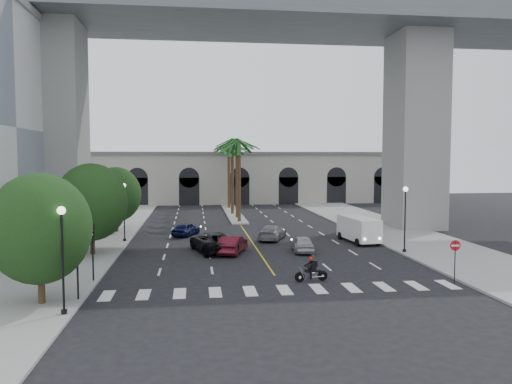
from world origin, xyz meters
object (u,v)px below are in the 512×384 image
at_px(traffic_signal_far, 93,242).
at_px(do_not_enter_sign, 455,252).
at_px(car_b, 232,244).
at_px(lamp_post_right, 405,213).
at_px(motorcycle_rider, 312,270).
at_px(car_c, 213,242).
at_px(car_d, 272,232).
at_px(pedestrian_b, 19,251).
at_px(lamp_post_left_near, 62,251).
at_px(car_e, 186,229).
at_px(traffic_signal_near, 77,255).
at_px(car_a, 302,244).
at_px(pedestrian_a, 60,256).
at_px(lamp_post_left_far, 124,207).
at_px(cargo_van, 359,228).

bearing_deg(traffic_signal_far, do_not_enter_sign, -7.44).
bearing_deg(traffic_signal_far, car_b, 42.14).
bearing_deg(lamp_post_right, motorcycle_rider, -140.40).
xyz_separation_m(car_c, car_d, (5.68, 5.15, -0.13)).
height_order(traffic_signal_far, pedestrian_b, traffic_signal_far).
bearing_deg(motorcycle_rider, car_d, 82.39).
distance_m(lamp_post_left_near, car_e, 24.97).
xyz_separation_m(traffic_signal_far, car_e, (5.31, 17.75, -1.85)).
relative_size(traffic_signal_near, car_a, 0.93).
height_order(motorcycle_rider, car_c, car_c).
height_order(car_c, pedestrian_a, pedestrian_a).
relative_size(traffic_signal_far, car_d, 0.77).
distance_m(lamp_post_left_far, pedestrian_a, 11.43).
relative_size(car_d, pedestrian_a, 2.72).
bearing_deg(traffic_signal_far, pedestrian_b, 137.20).
bearing_deg(car_d, car_c, 64.28).
bearing_deg(traffic_signal_far, car_a, 29.08).
bearing_deg(lamp_post_left_far, do_not_enter_sign, -38.38).
relative_size(lamp_post_left_far, pedestrian_b, 2.94).
bearing_deg(traffic_signal_near, lamp_post_left_near, -92.29).
bearing_deg(lamp_post_right, car_e, 147.11).
xyz_separation_m(lamp_post_left_near, car_a, (14.91, 14.74, -2.55)).
xyz_separation_m(car_d, pedestrian_a, (-16.17, -10.73, 0.33)).
height_order(lamp_post_left_near, pedestrian_b, lamp_post_left_near).
relative_size(lamp_post_left_far, lamp_post_right, 1.00).
bearing_deg(traffic_signal_far, motorcycle_rider, -5.26).
xyz_separation_m(lamp_post_right, pedestrian_a, (-25.59, -2.87, -2.20)).
distance_m(lamp_post_right, car_a, 8.47).
height_order(lamp_post_left_far, car_e, lamp_post_left_far).
bearing_deg(car_e, lamp_post_left_near, 101.68).
xyz_separation_m(lamp_post_left_far, lamp_post_right, (22.80, -8.00, 0.00)).
distance_m(car_e, pedestrian_a, 16.33).
height_order(lamp_post_right, traffic_signal_far, lamp_post_right).
bearing_deg(car_c, car_e, -90.44).
distance_m(car_c, pedestrian_a, 11.89).
xyz_separation_m(car_b, pedestrian_b, (-15.37, -2.48, 0.33)).
relative_size(motorcycle_rider, car_c, 0.36).
xyz_separation_m(traffic_signal_far, car_d, (13.29, 14.36, -1.83)).
bearing_deg(traffic_signal_near, cargo_van, 37.61).
xyz_separation_m(lamp_post_left_far, pedestrian_b, (-6.14, -8.72, -2.16)).
xyz_separation_m(traffic_signal_near, car_d, (13.29, 18.36, -1.83)).
xyz_separation_m(lamp_post_left_near, pedestrian_b, (-6.14, 12.28, -2.16)).
distance_m(traffic_signal_far, cargo_van, 24.06).
xyz_separation_m(car_d, cargo_van, (7.52, -2.34, 0.58)).
bearing_deg(car_d, lamp_post_left_near, 79.40).
bearing_deg(pedestrian_b, car_c, 51.73).
height_order(car_d, cargo_van, cargo_van).
bearing_deg(car_b, car_e, -49.72).
relative_size(motorcycle_rider, car_a, 0.54).
height_order(car_d, pedestrian_a, pedestrian_a).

